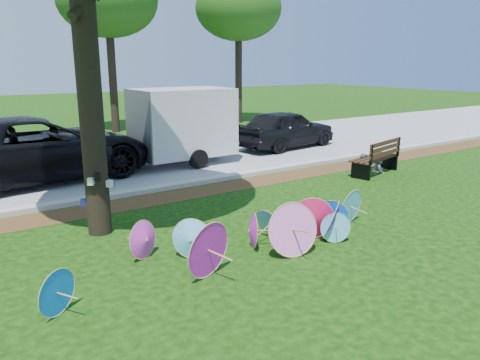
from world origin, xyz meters
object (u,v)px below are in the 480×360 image
Objects in this scene: parasol_pile at (271,229)px; person_right at (381,155)px; black_van at (36,149)px; park_bench at (374,157)px; dark_pickup at (286,129)px; cargo_trailer at (183,122)px; person_left at (365,154)px.

parasol_pile is 6.27× the size of person_right.
person_right is at bearing 24.34° from parasol_pile.
black_van is 9.53m from park_bench.
person_right is (8.64, -4.64, -0.37)m from black_van.
cargo_trailer is at bearing 86.98° from dark_pickup.
black_van is 5.27× the size of person_left.
parasol_pile is at bearing -131.62° from person_left.
person_left is (3.58, -4.34, -0.74)m from cargo_trailer.
dark_pickup is 3.52× the size of person_left.
black_van is at bearing 137.20° from park_bench.
person_left is 0.71m from person_right.
parasol_pile is 10.06m from dark_pickup.
cargo_trailer is 5.68m from person_left.
black_van reaches higher than person_left.
person_left reaches higher than parasol_pile.
dark_pickup is at bearing 48.84° from parasol_pile.
cargo_trailer is 1.55× the size of park_bench.
person_right is (-0.24, -4.68, -0.20)m from dark_pickup.
dark_pickup reaches higher than person_left.
black_van is at bearing 106.73° from parasol_pile.
dark_pickup reaches higher than person_right.
cargo_trailer is 6.15m from person_right.
black_van is 8.88m from dark_pickup.
black_van is (-2.26, 7.52, 0.49)m from parasol_pile.
person_left is 1.17× the size of person_right.
parasol_pile is at bearing -169.21° from black_van.
person_left is at bearing 26.94° from parasol_pile.
person_left is (7.94, -4.64, -0.28)m from black_van.
cargo_trailer reaches higher than parasol_pile.
parasol_pile is 7.87m from black_van.
dark_pickup is 4.78m from person_left.
cargo_trailer reaches higher than person_right.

